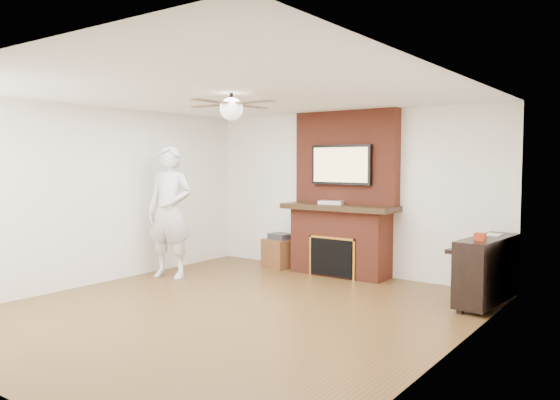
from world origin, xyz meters
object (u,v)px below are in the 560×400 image
Objects in this scene: fireplace at (342,210)px; piano at (487,269)px; side_table at (281,252)px; person at (169,212)px.

fireplace reaches higher than piano.
fireplace is at bearing 15.78° from side_table.
side_table is at bearing 44.92° from person.
person is 3.45× the size of side_table.
piano is (3.40, -0.48, 0.19)m from side_table.
fireplace is 2.60m from person.
piano is (4.27, 1.15, -0.54)m from person.
side_table is at bearing -176.51° from fireplace.
fireplace is 2.43m from piano.
fireplace reaches higher than side_table.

